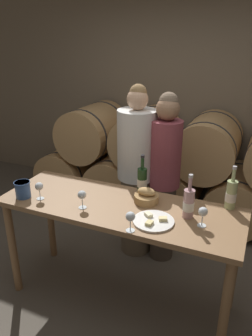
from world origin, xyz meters
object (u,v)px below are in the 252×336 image
Objects in this scene: wine_bottle_red at (142,180)px; wine_glass_center at (130,217)px; tasting_table at (119,219)px; wine_bottle_rose at (189,203)px; person_right at (165,177)px; cheese_plate at (153,221)px; wine_glass_right at (203,213)px; wine_bottle_white at (231,194)px; wine_glass_far_left at (39,187)px; person_left at (137,174)px; bread_basket at (146,197)px; blue_crock at (23,189)px; wine_glass_left at (82,196)px.

wine_glass_center is at bearing -76.58° from wine_bottle_red.
wine_bottle_red is (0.08, 0.27, 0.23)m from tasting_table.
wine_bottle_rose is (0.51, 0.03, 0.23)m from tasting_table.
tasting_table is 1.12× the size of person_right.
person_right is 1.00m from wine_glass_center.
wine_glass_right is (0.31, 0.08, 0.09)m from cheese_plate.
wine_bottle_white is at bearing -33.28° from person_right.
person_right is at bearing 78.57° from tasting_table.
tasting_table is at bearing 14.70° from wine_glass_far_left.
person_left is 0.66m from bread_basket.
blue_crock is at bearing -135.02° from person_right.
blue_crock is at bearing -165.93° from tasting_table.
cheese_plate is at bearing -164.95° from wine_glass_right.
wine_glass_right is (0.11, -0.08, -0.01)m from wine_bottle_rose.
wine_glass_far_left is at bearing -174.66° from wine_glass_right.
person_right is at bearing 0.06° from person_left.
wine_glass_center is at bearing -53.54° from tasting_table.
wine_bottle_red is 0.80m from wine_glass_far_left.
wine_bottle_white reaches higher than wine_glass_right.
blue_crock is 0.94× the size of wine_glass_right.
blue_crock is at bearing -168.64° from wine_glass_far_left.
wine_bottle_white is at bearing 17.95° from wine_glass_far_left.
person_left is at bearing 101.14° from tasting_table.
person_left is 0.50m from wine_bottle_red.
tasting_table is at bearing 14.07° from blue_crock.
wine_bottle_red is at bearing 72.96° from tasting_table.
person_right is 1.25m from blue_crock.
bread_basket is 0.82m from wine_glass_far_left.
wine_bottle_red is 0.97× the size of wine_bottle_white.
wine_glass_center is 0.48m from wine_glass_right.
person_right is 4.95× the size of wine_bottle_white.
person_left reaches higher than person_right.
wine_glass_right is at bearing 30.73° from wine_glass_center.
wine_glass_far_left is at bearing -178.74° from wine_glass_left.
blue_crock is 0.94× the size of wine_glass_center.
blue_crock is 0.94× the size of wine_glass_far_left.
wine_bottle_red is 0.94m from blue_crock.
bread_basket is 0.49m from wine_glass_left.
wine_glass_far_left is at bearing -118.58° from person_left.
wine_glass_right reaches higher than blue_crock.
cheese_plate is 2.04× the size of wine_glass_left.
person_right reaches higher than cheese_plate.
bread_basket is 0.42m from wine_glass_center.
wine_glass_center is (-0.30, -0.32, -0.01)m from wine_bottle_rose.
wine_bottle_rose is at bearing 38.89° from cheese_plate.
person_right reaches higher than wine_glass_left.
wine_glass_center is (0.07, -0.98, 0.13)m from person_right.
wine_bottle_rose is 1.27m from blue_crock.
blue_crock is 0.15m from wine_glass_far_left.
wine_bottle_white is 0.80m from wine_glass_center.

